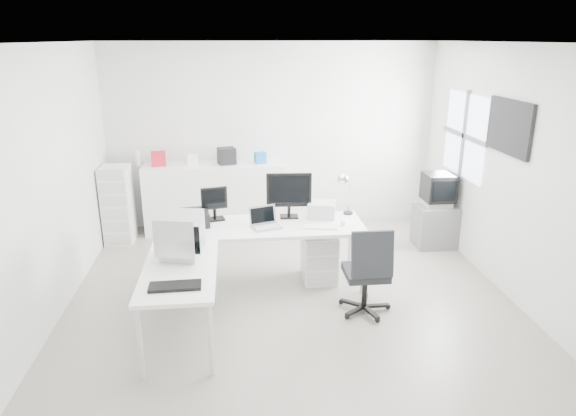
{
  "coord_description": "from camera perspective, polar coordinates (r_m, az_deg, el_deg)",
  "views": [
    {
      "loc": [
        -0.59,
        -5.31,
        2.85
      ],
      "look_at": [
        0.0,
        0.2,
        1.0
      ],
      "focal_mm": 32.0,
      "sensor_mm": 36.0,
      "label": 1
    }
  ],
  "objects": [
    {
      "name": "floor",
      "position": [
        6.05,
        0.2,
        -9.62
      ],
      "size": [
        5.0,
        5.0,
        0.01
      ],
      "primitive_type": "cube",
      "color": "#B6B0A3",
      "rests_on": "ground"
    },
    {
      "name": "ceiling",
      "position": [
        5.34,
        0.24,
        17.94
      ],
      "size": [
        5.0,
        5.0,
        0.01
      ],
      "primitive_type": "cube",
      "color": "white",
      "rests_on": "back_wall"
    },
    {
      "name": "back_wall",
      "position": [
        7.96,
        -1.77,
        7.96
      ],
      "size": [
        5.0,
        0.02,
        2.8
      ],
      "primitive_type": "cube",
      "color": "silver",
      "rests_on": "floor"
    },
    {
      "name": "left_wall",
      "position": [
        5.82,
        -25.05,
        2.29
      ],
      "size": [
        0.02,
        5.0,
        2.8
      ],
      "primitive_type": "cube",
      "color": "silver",
      "rests_on": "floor"
    },
    {
      "name": "right_wall",
      "position": [
        6.31,
        23.46,
        3.64
      ],
      "size": [
        0.02,
        5.0,
        2.8
      ],
      "primitive_type": "cube",
      "color": "silver",
      "rests_on": "floor"
    },
    {
      "name": "window",
      "position": [
        7.3,
        19.03,
        7.61
      ],
      "size": [
        0.02,
        1.2,
        1.1
      ],
      "primitive_type": null,
      "color": "white",
      "rests_on": "right_wall"
    },
    {
      "name": "wall_picture",
      "position": [
        6.29,
        23.37,
        8.28
      ],
      "size": [
        0.04,
        0.9,
        0.6
      ],
      "primitive_type": null,
      "color": "black",
      "rests_on": "right_wall"
    },
    {
      "name": "main_desk",
      "position": [
        6.17,
        -2.89,
        -5.19
      ],
      "size": [
        2.4,
        0.8,
        0.75
      ],
      "primitive_type": null,
      "color": "white",
      "rests_on": "floor"
    },
    {
      "name": "side_desk",
      "position": [
        5.21,
        -11.69,
        -10.32
      ],
      "size": [
        0.7,
        1.4,
        0.75
      ],
      "primitive_type": null,
      "color": "white",
      "rests_on": "floor"
    },
    {
      "name": "drawer_pedestal",
      "position": [
        6.32,
        3.47,
        -5.36
      ],
      "size": [
        0.4,
        0.5,
        0.6
      ],
      "primitive_type": "cube",
      "color": "white",
      "rests_on": "floor"
    },
    {
      "name": "inkjet_printer",
      "position": [
        6.12,
        -10.99,
        -1.14
      ],
      "size": [
        0.51,
        0.42,
        0.17
      ],
      "primitive_type": "cube",
      "rotation": [
        0.0,
        0.0,
        0.13
      ],
      "color": "black",
      "rests_on": "main_desk"
    },
    {
      "name": "lcd_monitor_small",
      "position": [
        6.2,
        -8.19,
        0.4
      ],
      "size": [
        0.34,
        0.24,
        0.39
      ],
      "primitive_type": null,
      "rotation": [
        0.0,
        0.0,
        0.21
      ],
      "color": "black",
      "rests_on": "main_desk"
    },
    {
      "name": "lcd_monitor_large",
      "position": [
        6.2,
        0.11,
        1.45
      ],
      "size": [
        0.56,
        0.25,
        0.57
      ],
      "primitive_type": null,
      "rotation": [
        0.0,
        0.0,
        -0.06
      ],
      "color": "black",
      "rests_on": "main_desk"
    },
    {
      "name": "laptop",
      "position": [
        5.9,
        -2.42,
        -1.2
      ],
      "size": [
        0.44,
        0.45,
        0.23
      ],
      "primitive_type": null,
      "rotation": [
        0.0,
        0.0,
        0.33
      ],
      "color": "#B7B7BA",
      "rests_on": "main_desk"
    },
    {
      "name": "white_keyboard",
      "position": [
        5.96,
        3.4,
        -2.11
      ],
      "size": [
        0.46,
        0.22,
        0.02
      ],
      "primitive_type": "cube",
      "rotation": [
        0.0,
        0.0,
        -0.19
      ],
      "color": "white",
      "rests_on": "main_desk"
    },
    {
      "name": "white_mouse",
      "position": [
        6.05,
        6.13,
        -1.63
      ],
      "size": [
        0.06,
        0.06,
        0.06
      ],
      "primitive_type": "sphere",
      "color": "white",
      "rests_on": "main_desk"
    },
    {
      "name": "laser_printer",
      "position": [
        6.29,
        3.76,
        -0.18
      ],
      "size": [
        0.38,
        0.35,
        0.19
      ],
      "primitive_type": "cube",
      "rotation": [
        0.0,
        0.0,
        -0.23
      ],
      "color": "beige",
      "rests_on": "main_desk"
    },
    {
      "name": "desk_lamp",
      "position": [
        6.38,
        6.78,
        1.63
      ],
      "size": [
        0.22,
        0.22,
        0.53
      ],
      "primitive_type": null,
      "rotation": [
        0.0,
        0.0,
        -0.27
      ],
      "color": "silver",
      "rests_on": "main_desk"
    },
    {
      "name": "crt_monitor",
      "position": [
        5.19,
        -11.86,
        -3.37
      ],
      "size": [
        0.42,
        0.42,
        0.41
      ],
      "primitive_type": null,
      "rotation": [
        0.0,
        0.0,
        -0.21
      ],
      "color": "#B7B7BA",
      "rests_on": "side_desk"
    },
    {
      "name": "black_keyboard",
      "position": [
        4.68,
        -12.43,
        -8.47
      ],
      "size": [
        0.46,
        0.2,
        0.03
      ],
      "primitive_type": "cube",
      "rotation": [
        0.0,
        0.0,
        0.03
      ],
      "color": "black",
      "rests_on": "side_desk"
    },
    {
      "name": "office_chair",
      "position": [
        5.57,
        8.65,
        -6.64
      ],
      "size": [
        0.59,
        0.59,
        1.01
      ],
      "primitive_type": null,
      "rotation": [
        0.0,
        0.0,
        -0.01
      ],
      "color": "#27292C",
      "rests_on": "floor"
    },
    {
      "name": "tv_cabinet",
      "position": [
        7.59,
        16.01,
        -1.9
      ],
      "size": [
        0.55,
        0.45,
        0.6
      ],
      "primitive_type": "cube",
      "color": "slate",
      "rests_on": "floor"
    },
    {
      "name": "crt_tv",
      "position": [
        7.43,
        16.37,
        1.91
      ],
      "size": [
        0.5,
        0.48,
        0.45
      ],
      "primitive_type": null,
      "color": "black",
      "rests_on": "tv_cabinet"
    },
    {
      "name": "sideboard",
      "position": [
        7.9,
        -8.1,
        1.15
      ],
      "size": [
        2.09,
        0.52,
        1.05
      ],
      "primitive_type": "cube",
      "color": "white",
      "rests_on": "floor"
    },
    {
      "name": "clutter_box_a",
      "position": [
        7.82,
        -14.2,
        5.33
      ],
      "size": [
        0.23,
        0.21,
        0.21
      ],
      "primitive_type": "cube",
      "rotation": [
        0.0,
        0.0,
        0.15
      ],
      "color": "red",
      "rests_on": "sideboard"
    },
    {
      "name": "clutter_box_b",
      "position": [
        7.77,
        -10.52,
        5.32
      ],
      "size": [
        0.16,
        0.14,
        0.16
      ],
      "primitive_type": "cube",
      "rotation": [
        0.0,
        0.0,
        0.03
      ],
      "color": "white",
      "rests_on": "sideboard"
    },
    {
      "name": "clutter_box_c",
      "position": [
        7.73,
        -6.83,
        5.77
      ],
      "size": [
        0.29,
        0.28,
        0.24
      ],
      "primitive_type": "cube",
      "rotation": [
        0.0,
        0.0,
        0.27
      ],
      "color": "black",
      "rests_on": "sideboard"
    },
    {
      "name": "clutter_box_d",
      "position": [
        7.75,
        -3.1,
        5.59
      ],
      "size": [
        0.19,
        0.17,
        0.16
      ],
      "primitive_type": "cube",
      "rotation": [
        0.0,
        0.0,
        0.22
      ],
      "color": "#1864AD",
      "rests_on": "sideboard"
    },
    {
      "name": "clutter_bottle",
      "position": [
        7.9,
        -16.33,
        5.34
      ],
      "size": [
        0.07,
        0.07,
        0.22
      ],
      "primitive_type": "cylinder",
      "color": "white",
      "rests_on": "sideboard"
    },
    {
      "name": "filing_cabinet",
      "position": [
        7.77,
        -18.38,
        0.34
      ],
      "size": [
        0.39,
        0.47,
        1.12
      ],
      "primitive_type": "cube",
      "color": "white",
      "rests_on": "floor"
    }
  ]
}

